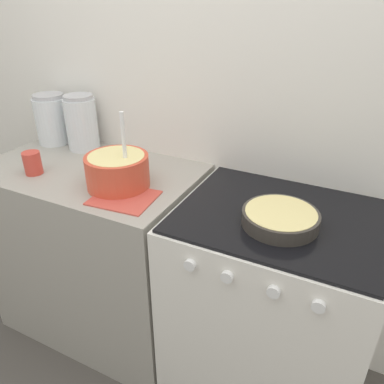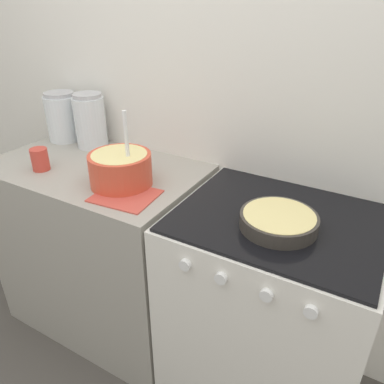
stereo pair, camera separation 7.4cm
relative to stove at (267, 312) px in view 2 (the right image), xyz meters
name	(u,v)px [view 2 (the right image)]	position (x,y,z in m)	size (l,w,h in m)	color
wall_back	(224,106)	(-0.39, 0.33, 0.74)	(4.99, 0.05, 2.40)	white
countertop_cabinet	(104,248)	(-0.88, 0.00, 0.00)	(0.99, 0.61, 0.93)	#9E998E
stove	(267,312)	(0.00, 0.00, 0.00)	(0.74, 0.62, 0.93)	white
mixing_bowl	(120,167)	(-0.65, -0.08, 0.54)	(0.26, 0.26, 0.32)	#D84C33
baking_pan	(279,221)	(0.02, -0.07, 0.49)	(0.26, 0.26, 0.05)	#38332D
storage_jar_left	(63,120)	(-1.26, 0.20, 0.57)	(0.17, 0.17, 0.26)	silver
storage_jar_middle	(91,124)	(-1.07, 0.20, 0.58)	(0.16, 0.16, 0.27)	silver
tin_can	(40,159)	(-1.06, -0.14, 0.51)	(0.08, 0.08, 0.10)	#CC3F33
recipe_page	(125,196)	(-0.57, -0.15, 0.47)	(0.25, 0.22, 0.01)	#CC4C3F
measuring_spoon	(108,191)	(-0.64, -0.17, 0.48)	(0.12, 0.04, 0.04)	#333338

